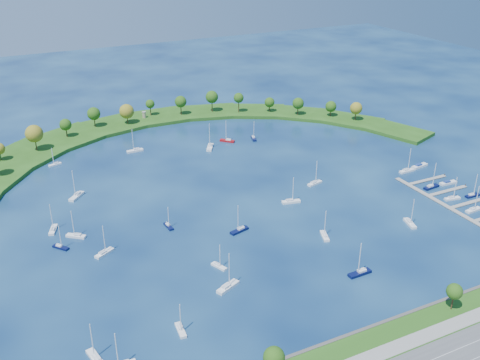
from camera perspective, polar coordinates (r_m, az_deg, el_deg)
name	(u,v)px	position (r m, az deg, el deg)	size (l,w,h in m)	color
ground	(235,194)	(253.34, -0.52, -1.46)	(700.00, 700.00, 0.00)	#081B45
breakwater	(109,171)	(281.58, -13.42, 0.88)	(286.74, 247.64, 2.00)	#234D14
breakwater_trees	(139,123)	(318.02, -10.43, 5.84)	(241.93, 90.23, 14.34)	#382314
harbor_tower	(144,115)	(352.01, -9.90, 6.68)	(2.60, 2.60, 4.00)	gray
dock_system	(474,211)	(258.65, 23.06, -2.97)	(24.28, 82.00, 1.60)	gray
moored_boat_0	(168,225)	(228.14, -7.42, -4.68)	(2.34, 6.67, 9.62)	#090F3A
moored_boat_1	(77,195)	(260.68, -16.55, -1.55)	(8.29, 8.67, 13.78)	white
moored_boat_2	(135,150)	(305.35, -10.80, 3.07)	(8.92, 2.72, 13.01)	white
moored_boat_3	(95,357)	(170.30, -14.73, -17.31)	(4.03, 8.70, 12.34)	white
moored_boat_4	(227,140)	(313.88, -1.31, 4.14)	(7.59, 7.76, 12.47)	maroon
moored_boat_5	(219,265)	(201.81, -2.19, -8.82)	(4.25, 6.85, 9.76)	white
moored_boat_6	(210,147)	(304.93, -3.12, 3.48)	(7.53, 10.11, 14.80)	white
moored_boat_7	(53,229)	(236.13, -18.78, -4.82)	(4.89, 8.32, 11.82)	white
moored_boat_8	(291,201)	(246.30, 5.29, -2.17)	(8.69, 4.11, 12.31)	white
moored_boat_9	(239,230)	(223.17, -0.06, -5.15)	(8.62, 4.40, 12.20)	#090F3A
moored_boat_10	(254,138)	(317.50, 1.41, 4.39)	(4.22, 7.82, 11.08)	#090F3A
moored_boat_12	(228,286)	(191.27, -1.28, -10.92)	(9.53, 6.13, 13.63)	white
moored_boat_13	(55,164)	(298.46, -18.60, 1.61)	(6.84, 3.53, 9.69)	white
moored_boat_14	(104,252)	(215.03, -13.87, -7.27)	(8.13, 6.01, 11.89)	white
moored_boat_15	(325,235)	(221.97, 8.76, -5.67)	(4.75, 8.07, 11.46)	white
moored_boat_16	(61,246)	(223.30, -18.08, -6.55)	(5.78, 6.52, 10.04)	#090F3A
moored_boat_17	(181,329)	(175.19, -6.17, -15.08)	(2.69, 7.38, 10.61)	white
moored_boat_18	(360,272)	(202.49, 12.31, -9.31)	(9.04, 2.75, 13.20)	#090F3A
moored_boat_19	(410,222)	(238.84, 17.18, -4.22)	(4.51, 8.55, 12.11)	white
moored_boat_20	(76,235)	(228.90, -16.60, -5.49)	(7.61, 6.75, 11.73)	white
moored_boat_21	(315,183)	(264.73, 7.74, -0.26)	(8.42, 4.15, 11.93)	white
docked_boat_4	(474,209)	(258.93, 23.01, -2.80)	(8.24, 2.89, 11.89)	white
docked_boat_6	(452,198)	(265.91, 21.11, -1.72)	(7.77, 3.27, 11.08)	white
docked_boat_7	(473,195)	(272.18, 22.92, -1.42)	(7.51, 2.18, 11.00)	#090F3A
docked_boat_8	(431,186)	(273.73, 19.19, -0.62)	(8.82, 3.32, 12.65)	#090F3A
docked_boat_9	(448,183)	(280.86, 20.73, -0.26)	(8.93, 2.95, 1.80)	white
docked_boat_10	(407,170)	(287.68, 16.88, 0.98)	(8.56, 2.73, 12.45)	white
docked_boat_11	(420,166)	(295.39, 18.09, 1.41)	(9.89, 4.05, 1.96)	white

